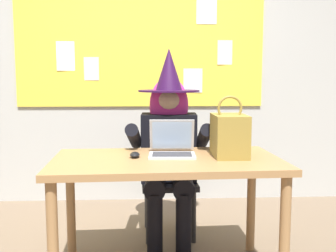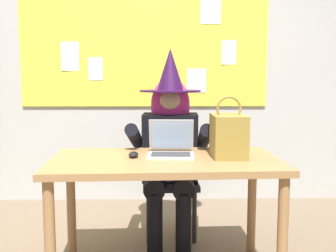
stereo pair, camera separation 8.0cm
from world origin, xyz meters
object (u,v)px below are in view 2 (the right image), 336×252
chair_at_desk (170,171)px  laptop (171,147)px  computer_mouse (133,155)px  handbag (228,135)px  desk_main (165,173)px  person_costumed (170,137)px

chair_at_desk → laptop: size_ratio=2.93×
computer_mouse → handbag: (0.59, 0.01, 0.12)m
computer_mouse → handbag: handbag is taller
desk_main → chair_at_desk: (0.05, 0.74, -0.16)m
person_costumed → handbag: 0.67m
desk_main → handbag: (0.39, 0.05, 0.23)m
desk_main → handbag: size_ratio=3.73×
chair_at_desk → laptop: laptop is taller
person_costumed → computer_mouse: size_ratio=13.97×
person_costumed → computer_mouse: bearing=-19.7°
laptop → handbag: (0.35, -0.06, 0.08)m
laptop → handbag: bearing=-6.5°
person_costumed → chair_at_desk: bearing=-177.4°
desk_main → chair_at_desk: bearing=86.4°
chair_at_desk → person_costumed: bearing=-1.9°
chair_at_desk → person_costumed: (-0.00, -0.12, 0.29)m
computer_mouse → chair_at_desk: bearing=71.2°
laptop → handbag: handbag is taller
laptop → person_costumed: bearing=92.0°
desk_main → laptop: 0.18m
desk_main → person_costumed: size_ratio=0.97×
desk_main → handbag: 0.46m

